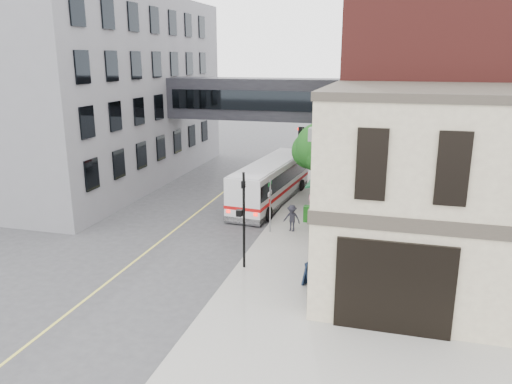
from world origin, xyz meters
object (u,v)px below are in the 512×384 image
Objects in this scene: pedestrian_a at (324,193)px; pedestrian_b at (313,200)px; bus at (271,180)px; newspaper_box at (308,214)px; pedestrian_c at (292,218)px; sandwich_board at (309,273)px.

pedestrian_a is 1.19× the size of pedestrian_b.
bus is 3.69m from pedestrian_a.
pedestrian_a is at bearing 82.95° from newspaper_box.
sandwich_board is at bearing -62.89° from pedestrian_c.
pedestrian_a reaches higher than sandwich_board.
pedestrian_c is at bearing -106.20° from newspaper_box.
newspaper_box is (0.59, 1.85, -0.27)m from pedestrian_c.
bus is 4.97m from newspaper_box.
pedestrian_b is 1.88m from newspaper_box.
sandwich_board is (4.60, -12.04, -0.89)m from bus.
bus reaches higher than pedestrian_a.
pedestrian_a is at bearing -9.01° from bus.
bus is 12.92m from sandwich_board.
bus is at bearing 134.88° from sandwich_board.
bus is 10.09× the size of sandwich_board.
pedestrian_b is (3.15, -1.88, -0.64)m from bus.
pedestrian_c is 1.96m from newspaper_box.
newspaper_box is at bearing 81.67° from pedestrian_c.
pedestrian_a is 1.75× the size of sandwich_board.
sandwich_board reaches higher than newspaper_box.
bus reaches higher than newspaper_box.
sandwich_board is (1.46, -10.16, -0.25)m from pedestrian_b.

